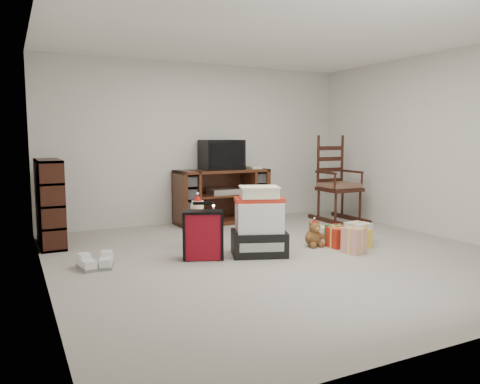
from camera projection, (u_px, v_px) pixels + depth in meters
name	position (u px, v px, depth m)	size (l,w,h in m)	color
room	(282.00, 147.00, 5.23)	(5.01, 5.01, 2.51)	#A29F95
tv_stand	(222.00, 196.00, 7.40)	(1.50, 0.57, 0.85)	#4B2515
bookshelf	(50.00, 204.00, 5.85)	(0.30, 0.89, 1.08)	black
rocking_chair	(337.00, 191.00, 7.59)	(0.58, 0.95, 1.44)	black
gift_pile	(259.00, 226.00, 5.38)	(0.74, 0.64, 0.78)	black
red_suitcase	(203.00, 235.00, 5.20)	(0.47, 0.36, 0.64)	maroon
stocking	(271.00, 220.00, 5.78)	(0.31, 0.13, 0.67)	#0C660B
teddy_bear	(314.00, 235.00, 5.83)	(0.21, 0.19, 0.31)	brown
santa_figurine	(267.00, 219.00, 6.55)	(0.28, 0.26, 0.57)	maroon
mrs_claus_figurine	(198.00, 227.00, 5.77)	(0.33, 0.31, 0.67)	maroon
sneaker_pair	(96.00, 263.00, 4.86)	(0.40, 0.33, 0.11)	white
gift_cluster	(343.00, 235.00, 5.96)	(0.69, 1.00, 0.23)	red
crt_television	(222.00, 155.00, 7.35)	(0.64, 0.48, 0.47)	black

